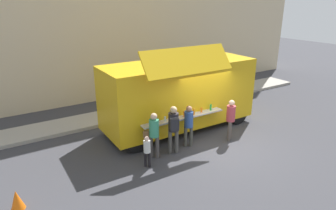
# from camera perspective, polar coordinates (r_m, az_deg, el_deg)

# --- Properties ---
(ground_plane) EXTENTS (60.00, 60.00, 0.00)m
(ground_plane) POSITION_cam_1_polar(r_m,az_deg,el_deg) (11.59, 10.09, -7.37)
(ground_plane) COLOR #38383D
(curb_strip) EXTENTS (28.00, 1.60, 0.15)m
(curb_strip) POSITION_cam_1_polar(r_m,az_deg,el_deg) (13.54, -18.59, -3.70)
(curb_strip) COLOR #9E998E
(curb_strip) RESTS_ON ground
(food_truck_main) EXTENTS (6.36, 2.99, 3.65)m
(food_truck_main) POSITION_cam_1_polar(r_m,az_deg,el_deg) (12.25, 2.23, 2.33)
(food_truck_main) COLOR gold
(food_truck_main) RESTS_ON ground
(traffic_cone_orange) EXTENTS (0.36, 0.36, 0.55)m
(traffic_cone_orange) POSITION_cam_1_polar(r_m,az_deg,el_deg) (9.02, -27.10, -15.95)
(traffic_cone_orange) COLOR orange
(traffic_cone_orange) RESTS_ON ground
(trash_bin) EXTENTS (0.60, 0.60, 0.85)m
(trash_bin) POSITION_cam_1_polar(r_m,az_deg,el_deg) (16.45, 8.02, 2.58)
(trash_bin) COLOR #2D6037
(trash_bin) RESTS_ON ground
(customer_front_ordering) EXTENTS (0.33, 0.33, 1.60)m
(customer_front_ordering) POSITION_cam_1_polar(r_m,az_deg,el_deg) (10.88, 3.99, -3.36)
(customer_front_ordering) COLOR #47473E
(customer_front_ordering) RESTS_ON ground
(customer_mid_with_backpack) EXTENTS (0.48, 0.58, 1.77)m
(customer_mid_with_backpack) POSITION_cam_1_polar(r_m,az_deg,el_deg) (10.29, 1.08, -3.95)
(customer_mid_with_backpack) COLOR #494743
(customer_mid_with_backpack) RESTS_ON ground
(customer_rear_waiting) EXTENTS (0.48, 0.47, 1.65)m
(customer_rear_waiting) POSITION_cam_1_polar(r_m,az_deg,el_deg) (10.08, -2.79, -5.16)
(customer_rear_waiting) COLOR #484442
(customer_rear_waiting) RESTS_ON ground
(customer_extra_browsing) EXTENTS (0.33, 0.33, 1.64)m
(customer_extra_browsing) POSITION_cam_1_polar(r_m,az_deg,el_deg) (11.58, 11.97, -2.19)
(customer_extra_browsing) COLOR #50463F
(customer_extra_browsing) RESTS_ON ground
(child_near_queue) EXTENTS (0.22, 0.22, 1.10)m
(child_near_queue) POSITION_cam_1_polar(r_m,az_deg,el_deg) (9.68, -4.06, -8.44)
(child_near_queue) COLOR black
(child_near_queue) RESTS_ON ground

